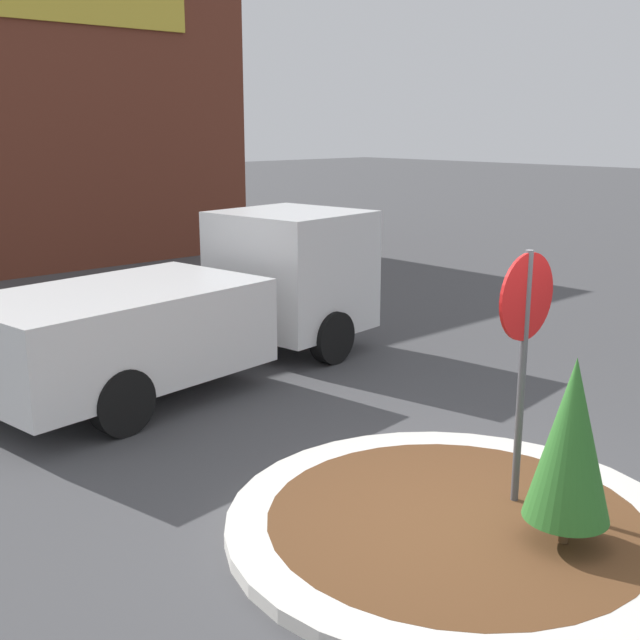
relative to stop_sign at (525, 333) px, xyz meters
name	(u,v)px	position (x,y,z in m)	size (l,w,h in m)	color
ground_plane	(455,530)	(-0.68, 0.15, -1.73)	(120.00, 120.00, 0.00)	#474749
traffic_island	(455,524)	(-0.68, 0.15, -1.67)	(4.09, 4.09, 0.13)	silver
stop_sign	(525,333)	(0.00, 0.00, 0.00)	(0.78, 0.07, 2.47)	#4C4C51
island_shrub	(571,439)	(-0.36, -0.73, -0.68)	(0.71, 0.71, 1.60)	brown
utility_truck	(205,303)	(0.31, 5.44, -0.66)	(6.36, 2.84, 2.21)	silver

